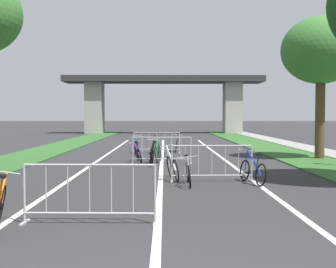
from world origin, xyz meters
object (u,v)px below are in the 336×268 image
(bicycle_white_8, at_px, (172,167))
(bicycle_yellow_5, at_px, (153,147))
(crowd_barrier_third, at_px, (162,150))
(crowd_barrier_nearest, at_px, (90,194))
(crowd_barrier_fourth, at_px, (157,143))
(bicycle_black_4, at_px, (152,155))
(crowd_barrier_second, at_px, (212,164))
(bicycle_teal_0, at_px, (136,147))
(bicycle_silver_7, at_px, (188,172))
(bicycle_purple_3, at_px, (138,154))
(tree_right_maple_mid, at_px, (321,51))
(bicycle_blue_6, at_px, (253,171))
(bicycle_green_2, at_px, (158,153))
(bicycle_red_1, at_px, (177,145))

(bicycle_white_8, bearing_deg, bicycle_yellow_5, 85.32)
(crowd_barrier_third, bearing_deg, crowd_barrier_nearest, -96.94)
(crowd_barrier_nearest, distance_m, bicycle_white_8, 5.53)
(bicycle_yellow_5, relative_size, bicycle_white_8, 1.00)
(crowd_barrier_fourth, relative_size, bicycle_black_4, 1.40)
(crowd_barrier_second, relative_size, bicycle_teal_0, 1.37)
(bicycle_teal_0, height_order, bicycle_black_4, bicycle_black_4)
(crowd_barrier_fourth, height_order, bicycle_white_8, crowd_barrier_fourth)
(bicycle_yellow_5, xyz_separation_m, bicycle_silver_7, (1.21, -9.99, -0.00))
(crowd_barrier_third, bearing_deg, bicycle_black_4, -125.01)
(bicycle_purple_3, distance_m, bicycle_black_4, 1.07)
(crowd_barrier_second, bearing_deg, bicycle_silver_7, -140.74)
(tree_right_maple_mid, relative_size, crowd_barrier_fourth, 2.59)
(bicycle_silver_7, bearing_deg, crowd_barrier_second, -140.60)
(bicycle_blue_6, bearing_deg, crowd_barrier_third, 102.04)
(bicycle_black_4, bearing_deg, bicycle_purple_3, 118.63)
(tree_right_maple_mid, bearing_deg, crowd_barrier_third, -166.84)
(crowd_barrier_third, relative_size, bicycle_green_2, 1.41)
(bicycle_teal_0, bearing_deg, bicycle_purple_3, -92.70)
(bicycle_purple_3, bearing_deg, crowd_barrier_second, -76.39)
(crowd_barrier_nearest, height_order, bicycle_blue_6, crowd_barrier_nearest)
(tree_right_maple_mid, distance_m, bicycle_yellow_5, 8.92)
(bicycle_teal_0, bearing_deg, bicycle_red_1, 21.29)
(bicycle_black_4, xyz_separation_m, bicycle_white_8, (0.72, -3.97, 0.02))
(bicycle_purple_3, bearing_deg, crowd_barrier_third, -31.76)
(crowd_barrier_second, relative_size, bicycle_white_8, 1.44)
(bicycle_teal_0, relative_size, bicycle_silver_7, 1.03)
(bicycle_green_2, bearing_deg, bicycle_red_1, 85.93)
(tree_right_maple_mid, xyz_separation_m, bicycle_purple_3, (-7.77, -1.23, -4.29))
(crowd_barrier_nearest, height_order, crowd_barrier_fourth, same)
(crowd_barrier_third, bearing_deg, bicycle_green_2, 105.82)
(bicycle_purple_3, xyz_separation_m, bicycle_blue_6, (3.52, -5.63, 0.01))
(bicycle_purple_3, bearing_deg, bicycle_white_8, -86.07)
(crowd_barrier_second, height_order, crowd_barrier_third, same)
(bicycle_purple_3, xyz_separation_m, bicycle_white_8, (1.31, -4.86, 0.03))
(crowd_barrier_fourth, bearing_deg, bicycle_purple_3, -98.49)
(bicycle_blue_6, height_order, bicycle_white_8, bicycle_white_8)
(bicycle_purple_3, distance_m, bicycle_white_8, 5.03)
(crowd_barrier_third, xyz_separation_m, crowd_barrier_fourth, (-0.28, 4.90, 0.00))
(bicycle_white_8, bearing_deg, crowd_barrier_third, 84.63)
(crowd_barrier_fourth, bearing_deg, bicycle_white_8, -86.17)
(crowd_barrier_second, bearing_deg, crowd_barrier_nearest, -118.46)
(crowd_barrier_nearest, relative_size, bicycle_yellow_5, 1.43)
(crowd_barrier_nearest, relative_size, bicycle_black_4, 1.40)
(crowd_barrier_nearest, distance_m, bicycle_silver_7, 4.75)
(bicycle_blue_6, bearing_deg, crowd_barrier_second, 147.66)
(bicycle_teal_0, distance_m, bicycle_white_8, 9.04)
(crowd_barrier_fourth, height_order, bicycle_purple_3, crowd_barrier_fourth)
(crowd_barrier_second, bearing_deg, crowd_barrier_fourth, 100.11)
(crowd_barrier_second, bearing_deg, bicycle_white_8, 160.03)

